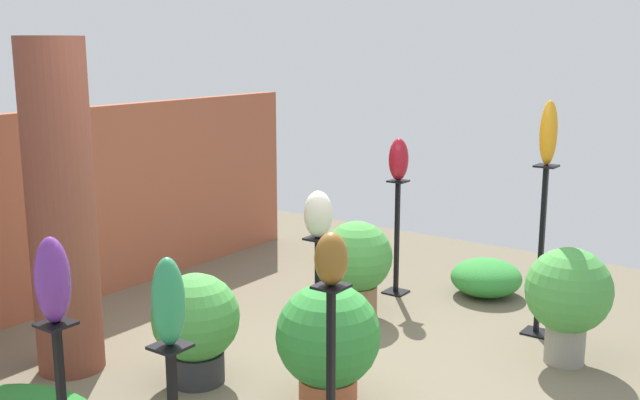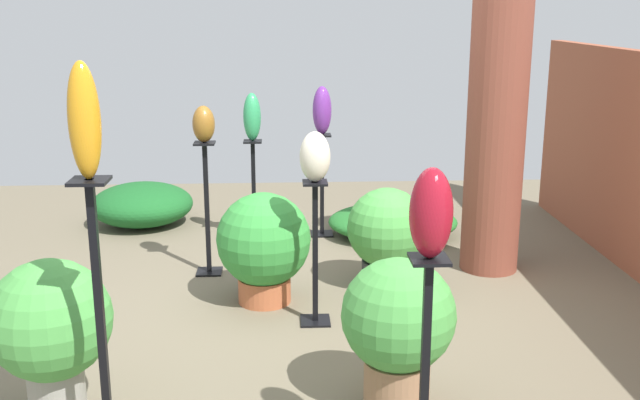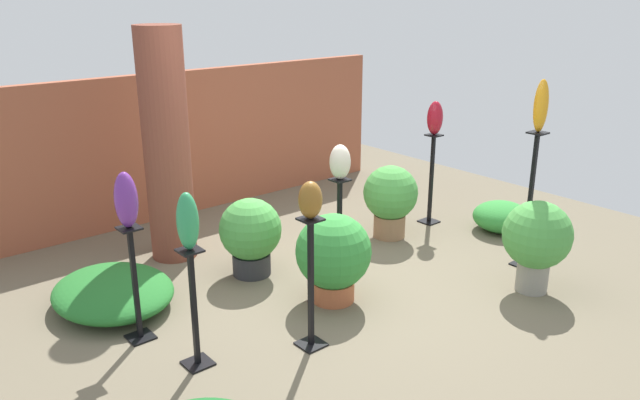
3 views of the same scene
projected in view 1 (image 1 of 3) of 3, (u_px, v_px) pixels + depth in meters
The scene contains 18 objects.
ground_plane at pixel (324, 380), 5.16m from camera, with size 8.00×8.00×0.00m, color #6B604C.
brick_wall_back at pixel (70, 208), 6.53m from camera, with size 5.60×0.12×1.73m, color #9E5138.
brick_pillar at pixel (61, 209), 5.12m from camera, with size 0.46×0.46×2.33m, color brown.
pedestal_ivory at pixel (318, 311), 5.24m from camera, with size 0.20×0.20×0.97m.
pedestal_bronze at pixel (331, 389), 3.97m from camera, with size 0.20×0.20×1.06m.
pedestal_amber at pixel (541, 258), 5.87m from camera, with size 0.20×0.20×1.37m.
pedestal_ruby at pixel (397, 242), 6.87m from camera, with size 0.20×0.20×1.07m.
art_vase_ivory at pixel (318, 214), 5.09m from camera, with size 0.20×0.20×0.33m, color beige.
art_vase_bronze at pixel (331, 259), 3.82m from camera, with size 0.18×0.17×0.28m, color brown.
art_vase_amber at pixel (548, 133), 5.67m from camera, with size 0.13×0.13×0.49m, color orange.
art_vase_violet at pixel (53, 280), 3.60m from camera, with size 0.17×0.17×0.43m, color #6B2D8C.
art_vase_jade at pixel (168, 302), 3.38m from camera, with size 0.15×0.15×0.42m, color #2D9356.
art_vase_ruby at pixel (399, 159), 6.71m from camera, with size 0.18×0.18×0.38m, color maroon.
potted_plant_near_pillar at pixel (328, 340), 4.74m from camera, with size 0.67×0.67×0.80m.
potted_plant_back_center at pixel (568, 295), 5.35m from camera, with size 0.62×0.62×0.86m.
potted_plant_mid_left at pixel (357, 262), 6.32m from camera, with size 0.60×0.60×0.82m.
potted_plant_front_right at pixel (196, 323), 5.06m from camera, with size 0.60×0.60×0.77m.
foliage_bed_west at pixel (486, 278), 6.87m from camera, with size 0.66×0.65×0.34m, color #338C38.
Camera 1 is at (-3.91, -2.76, 2.28)m, focal length 42.00 mm.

